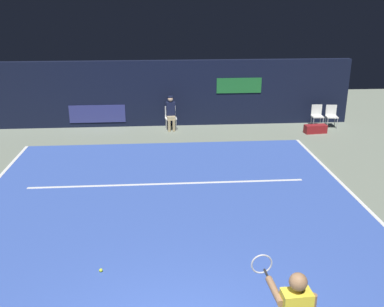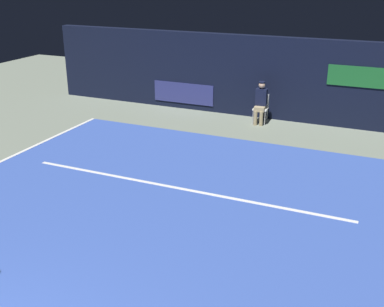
{
  "view_description": "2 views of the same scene",
  "coord_description": "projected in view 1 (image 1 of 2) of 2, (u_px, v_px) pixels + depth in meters",
  "views": [
    {
      "loc": [
        -0.17,
        -4.32,
        4.73
      ],
      "look_at": [
        0.64,
        6.15,
        1.04
      ],
      "focal_mm": 40.28,
      "sensor_mm": 36.0,
      "label": 1
    },
    {
      "loc": [
        4.1,
        -2.05,
        4.54
      ],
      "look_at": [
        0.48,
        6.18,
        1.06
      ],
      "focal_mm": 44.77,
      "sensor_mm": 36.0,
      "label": 2
    }
  ],
  "objects": [
    {
      "name": "line_service",
      "position": [
        168.0,
        184.0,
        11.83
      ],
      "size": [
        7.55,
        0.1,
        0.01
      ],
      "primitive_type": "cube",
      "color": "white",
      "rests_on": "court_surface"
    },
    {
      "name": "line_sideline_left",
      "position": [
        369.0,
        210.0,
        10.33
      ],
      "size": [
        0.1,
        11.25,
        0.01
      ],
      "primitive_type": "cube",
      "color": "white",
      "rests_on": "court_surface"
    },
    {
      "name": "ground_plane",
      "position": [
        170.0,
        218.0,
        9.99
      ],
      "size": [
        29.7,
        29.7,
        0.0
      ],
      "primitive_type": "plane",
      "color": "gray"
    },
    {
      "name": "line_judge_on_chair",
      "position": [
        171.0,
        113.0,
        16.7
      ],
      "size": [
        0.47,
        0.55,
        1.32
      ],
      "color": "white",
      "rests_on": "ground"
    },
    {
      "name": "tennis_ball",
      "position": [
        101.0,
        270.0,
        7.96
      ],
      "size": [
        0.07,
        0.07,
        0.07
      ],
      "primitive_type": "sphere",
      "color": "#CCE033",
      "rests_on": "court_surface"
    },
    {
      "name": "courtside_chair_far",
      "position": [
        332.0,
        115.0,
        17.11
      ],
      "size": [
        0.48,
        0.46,
        0.88
      ],
      "color": "white",
      "rests_on": "ground"
    },
    {
      "name": "back_wall",
      "position": [
        163.0,
        93.0,
        17.16
      ],
      "size": [
        15.07,
        0.33,
        2.6
      ],
      "color": "black",
      "rests_on": "ground"
    },
    {
      "name": "court_surface",
      "position": [
        170.0,
        218.0,
        9.99
      ],
      "size": [
        9.68,
        11.25,
        0.01
      ],
      "primitive_type": "cube",
      "color": "#3856B2",
      "rests_on": "ground"
    },
    {
      "name": "equipment_bag",
      "position": [
        315.0,
        129.0,
        16.44
      ],
      "size": [
        0.87,
        0.41,
        0.32
      ],
      "primitive_type": "cube",
      "rotation": [
        0.0,
        0.0,
        0.11
      ],
      "color": "maroon",
      "rests_on": "ground"
    },
    {
      "name": "courtside_chair_near",
      "position": [
        317.0,
        115.0,
        17.16
      ],
      "size": [
        0.46,
        0.44,
        0.88
      ],
      "color": "white",
      "rests_on": "ground"
    }
  ]
}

